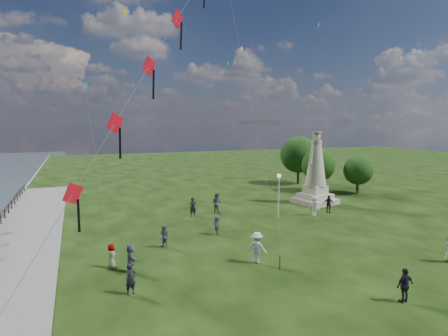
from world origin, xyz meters
name	(u,v)px	position (x,y,z in m)	size (l,w,h in m)	color
statue	(316,177)	(13.19, 17.44, 2.85)	(4.46, 4.46, 7.55)	#C0AB91
lamppost	(279,186)	(6.47, 13.52, 2.90)	(0.37, 0.37, 4.01)	silver
tree_row	(313,160)	(18.71, 25.74, 3.67)	(7.43, 12.99, 6.69)	#382314
person_0	(131,279)	(-7.98, 3.05, 0.79)	(0.58, 0.38, 1.59)	black
person_1	(164,237)	(-4.87, 9.32, 0.80)	(0.77, 0.48, 1.59)	#595960
person_2	(257,248)	(-0.23, 4.51, 0.97)	(1.25, 0.64, 1.93)	silver
person_3	(405,285)	(4.04, -2.62, 0.85)	(0.99, 0.51, 1.70)	black
person_5	(131,258)	(-7.58, 5.90, 0.85)	(1.57, 0.68, 1.69)	#595960
person_6	(193,207)	(-0.50, 16.84, 0.88)	(0.64, 0.42, 1.77)	black
person_7	(217,203)	(1.99, 17.39, 0.97)	(0.94, 0.58, 1.94)	#595960
person_8	(314,206)	(9.98, 13.07, 0.93)	(1.20, 0.62, 1.85)	silver
person_9	(329,204)	(11.86, 13.43, 0.85)	(1.00, 0.51, 1.71)	black
person_10	(111,256)	(-8.56, 6.98, 0.73)	(0.71, 0.44, 1.46)	#595960
person_11	(217,225)	(-0.45, 10.87, 0.73)	(1.35, 0.58, 1.46)	#595960
red_kite_train	(147,74)	(-6.66, 4.58, 11.03)	(11.42, 9.35, 17.86)	black
small_kites	(212,62)	(4.14, 24.30, 15.15)	(25.74, 14.13, 31.01)	teal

